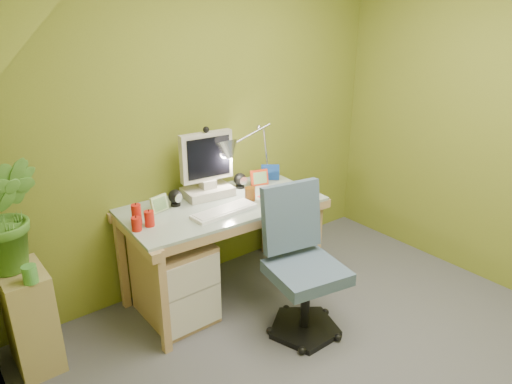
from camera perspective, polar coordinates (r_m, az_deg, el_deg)
floor at (r=2.93m, az=13.09°, el=-21.71°), size 3.20×3.20×0.01m
wall_back at (r=3.43m, az=-6.26°, el=8.37°), size 3.20×0.01×2.40m
wall_left at (r=1.48m, az=-26.40°, el=-12.95°), size 0.01×3.20×2.40m
slope_ceiling at (r=1.46m, az=-6.91°, el=16.25°), size 1.10×3.20×1.10m
desk at (r=3.39m, az=-3.95°, el=-7.00°), size 1.39×0.76×0.72m
monitor at (r=3.28m, az=-6.00°, el=3.49°), size 0.37×0.24×0.48m
speaker_left at (r=3.21m, az=-9.75°, el=-0.70°), size 0.11×0.11×0.11m
speaker_right at (r=3.47m, az=-1.95°, el=1.39°), size 0.11×0.11×0.11m
keyboard at (r=3.08m, az=-3.88°, el=-2.33°), size 0.46×0.17×0.02m
mousepad at (r=3.34m, az=2.64°, el=-0.47°), size 0.24×0.17×0.01m
mouse at (r=3.33m, az=2.64°, el=-0.20°), size 0.13×0.10×0.04m
amber_tumbler at (r=3.25m, az=-0.72°, el=-0.26°), size 0.07×0.07×0.09m
candle_cluster at (r=2.95m, az=-13.95°, el=-2.92°), size 0.20×0.18×0.13m
photo_frame_red at (r=3.53m, az=0.40°, el=1.77°), size 0.14×0.06×0.12m
photo_frame_blue at (r=3.64m, az=1.73°, el=2.42°), size 0.12×0.10×0.12m
photo_frame_green at (r=3.14m, az=-11.64°, el=-1.39°), size 0.13×0.05×0.11m
desk_lamp at (r=3.51m, az=0.18°, el=6.28°), size 0.63×0.31×0.66m
side_ledge at (r=3.07m, az=-25.66°, el=-13.70°), size 0.23×0.36×0.63m
potted_plant at (r=2.83m, az=-27.97°, el=-2.50°), size 0.41×0.35×0.64m
green_cup at (r=2.76m, az=-25.72°, el=-8.97°), size 0.08×0.08×0.10m
task_chair at (r=2.98m, az=6.17°, el=-9.52°), size 0.58×0.58×0.90m
radiator at (r=4.13m, az=3.92°, el=-4.25°), size 0.36×0.16×0.36m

